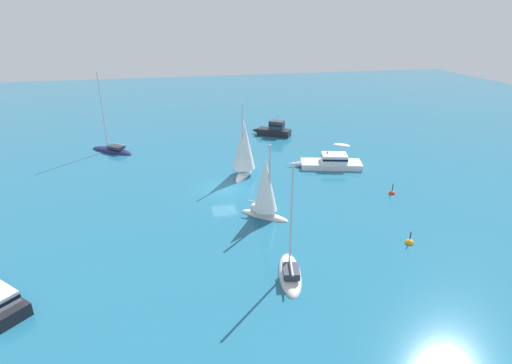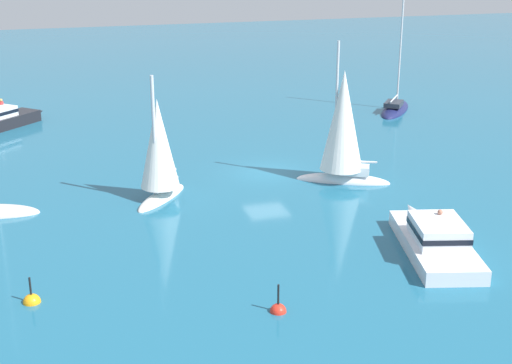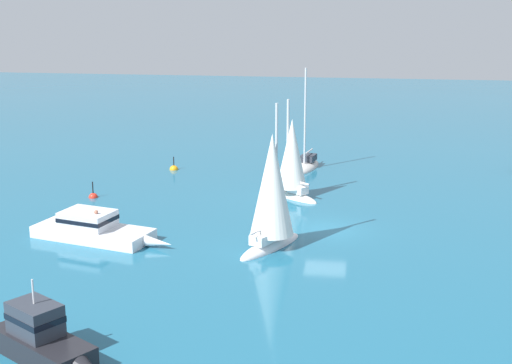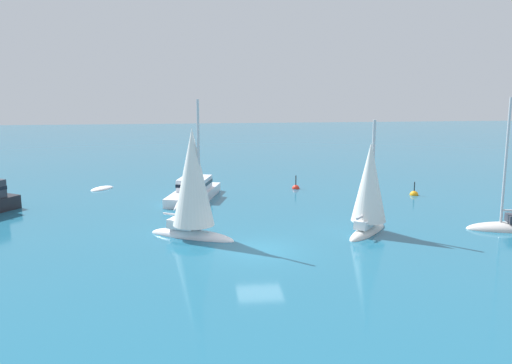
{
  "view_description": "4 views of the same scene",
  "coord_description": "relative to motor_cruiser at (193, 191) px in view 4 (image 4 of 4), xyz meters",
  "views": [
    {
      "loc": [
        4.85,
        38.08,
        16.89
      ],
      "look_at": [
        -3.13,
        1.42,
        1.07
      ],
      "focal_mm": 28.42,
      "sensor_mm": 36.0,
      "label": 1
    },
    {
      "loc": [
        -39.13,
        12.74,
        13.31
      ],
      "look_at": [
        -6.33,
        2.63,
        1.7
      ],
      "focal_mm": 50.52,
      "sensor_mm": 36.0,
      "label": 2
    },
    {
      "loc": [
        1.91,
        -42.96,
        13.98
      ],
      "look_at": [
        -4.77,
        3.56,
        1.86
      ],
      "focal_mm": 52.54,
      "sensor_mm": 36.0,
      "label": 3
    },
    {
      "loc": [
        29.75,
        -3.32,
        9.5
      ],
      "look_at": [
        -7.03,
        0.53,
        2.42
      ],
      "focal_mm": 40.15,
      "sensor_mm": 36.0,
      "label": 4
    }
  ],
  "objects": [
    {
      "name": "ground_plane",
      "position": [
        13.2,
        3.63,
        -0.63
      ],
      "size": [
        160.0,
        160.0,
        0.0
      ],
      "primitive_type": "plane",
      "color": "#1E607F"
    },
    {
      "name": "motor_cruiser",
      "position": [
        0.0,
        0.0,
        0.0
      ],
      "size": [
        8.8,
        4.36,
        1.85
      ],
      "rotation": [
        0.0,
        0.0,
        6.02
      ],
      "color": "white",
      "rests_on": "ground"
    },
    {
      "name": "yacht",
      "position": [
        10.78,
        19.38,
        -0.46
      ],
      "size": [
        2.55,
        5.35,
        8.58
      ],
      "rotation": [
        0.0,
        0.0,
        4.51
      ],
      "color": "silver",
      "rests_on": "ground"
    },
    {
      "name": "tender",
      "position": [
        -4.69,
        -7.58,
        -0.63
      ],
      "size": [
        2.54,
        2.27,
        0.42
      ],
      "rotation": [
        0.0,
        0.0,
        5.65
      ],
      "color": "white",
      "rests_on": "ground"
    },
    {
      "name": "sloop",
      "position": [
        10.33,
        0.03,
        2.39
      ],
      "size": [
        3.6,
        5.36,
        8.51
      ],
      "rotation": [
        0.0,
        0.0,
        1.09
      ],
      "color": "white",
      "rests_on": "ground"
    },
    {
      "name": "yacht_1",
      "position": [
        10.45,
        10.51,
        1.92
      ],
      "size": [
        4.25,
        3.77,
        7.21
      ],
      "rotation": [
        0.0,
        0.0,
        2.45
      ],
      "color": "silver",
      "rests_on": "ground"
    },
    {
      "name": "channel_buoy",
      "position": [
        0.34,
        17.33,
        -0.62
      ],
      "size": [
        0.69,
        0.69,
        1.4
      ],
      "color": "orange",
      "rests_on": "ground"
    },
    {
      "name": "mooring_buoy",
      "position": [
        -3.15,
        8.48,
        -0.61
      ],
      "size": [
        0.63,
        0.63,
        1.44
      ],
      "color": "red",
      "rests_on": "ground"
    }
  ]
}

